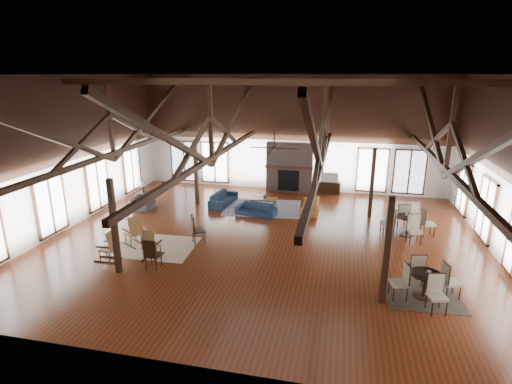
% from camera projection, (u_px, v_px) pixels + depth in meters
% --- Properties ---
extents(floor, '(16.00, 16.00, 0.00)m').
position_uv_depth(floor, '(264.00, 239.00, 15.10)').
color(floor, '#562912').
rests_on(floor, ground).
extents(ceiling, '(16.00, 14.00, 0.02)m').
position_uv_depth(ceiling, '(266.00, 74.00, 13.38)').
color(ceiling, black).
rests_on(ceiling, wall_back).
extents(wall_back, '(16.00, 0.02, 6.00)m').
position_uv_depth(wall_back, '(291.00, 134.00, 20.78)').
color(wall_back, white).
rests_on(wall_back, floor).
extents(wall_front, '(16.00, 0.02, 6.00)m').
position_uv_depth(wall_front, '(194.00, 238.00, 7.69)').
color(wall_front, white).
rests_on(wall_front, floor).
extents(wall_left, '(0.02, 14.00, 6.00)m').
position_uv_depth(wall_left, '(68.00, 153.00, 15.90)').
color(wall_left, white).
rests_on(wall_left, floor).
extents(roof_truss, '(15.60, 14.07, 3.14)m').
position_uv_depth(roof_truss, '(265.00, 133.00, 13.94)').
color(roof_truss, black).
rests_on(roof_truss, wall_back).
extents(post_grid, '(8.16, 7.16, 3.05)m').
position_uv_depth(post_grid, '(265.00, 201.00, 14.66)').
color(post_grid, black).
rests_on(post_grid, floor).
extents(fireplace, '(2.50, 0.69, 2.60)m').
position_uv_depth(fireplace, '(290.00, 167.00, 20.96)').
color(fireplace, '#6D5A53').
rests_on(fireplace, floor).
extents(ceiling_fan, '(1.60, 1.60, 0.75)m').
position_uv_depth(ceiling_fan, '(274.00, 147.00, 12.99)').
color(ceiling_fan, black).
rests_on(ceiling_fan, roof_truss).
extents(sofa_navy_front, '(1.89, 1.01, 0.52)m').
position_uv_depth(sofa_navy_front, '(256.00, 209.00, 17.63)').
color(sofa_navy_front, '#172640').
rests_on(sofa_navy_front, floor).
extents(sofa_navy_left, '(2.02, 0.97, 0.57)m').
position_uv_depth(sofa_navy_left, '(223.00, 198.00, 19.11)').
color(sofa_navy_left, '#16253D').
rests_on(sofa_navy_left, floor).
extents(sofa_orange, '(1.83, 0.72, 0.53)m').
position_uv_depth(sofa_orange, '(310.00, 206.00, 18.12)').
color(sofa_orange, '#9E5C1E').
rests_on(sofa_orange, floor).
extents(coffee_table, '(1.22, 0.63, 0.46)m').
position_uv_depth(coffee_table, '(264.00, 200.00, 18.52)').
color(coffee_table, brown).
rests_on(coffee_table, floor).
extents(vase, '(0.23, 0.23, 0.21)m').
position_uv_depth(vase, '(265.00, 196.00, 18.52)').
color(vase, '#B2B2B2').
rests_on(vase, coffee_table).
extents(armchair, '(0.97, 0.85, 0.63)m').
position_uv_depth(armchair, '(143.00, 203.00, 18.35)').
color(armchair, '#2F2F31').
rests_on(armchair, floor).
extents(side_table_lamp, '(0.47, 0.47, 1.21)m').
position_uv_depth(side_table_lamp, '(144.00, 196.00, 18.97)').
color(side_table_lamp, black).
rests_on(side_table_lamp, floor).
extents(rocking_chair_a, '(1.00, 0.85, 1.14)m').
position_uv_depth(rocking_chair_a, '(134.00, 232.00, 14.44)').
color(rocking_chair_a, brown).
rests_on(rocking_chair_a, floor).
extents(rocking_chair_b, '(0.51, 0.86, 1.06)m').
position_uv_depth(rocking_chair_b, '(151.00, 245.00, 13.39)').
color(rocking_chair_b, brown).
rests_on(rocking_chair_b, floor).
extents(rocking_chair_c, '(0.83, 0.47, 1.05)m').
position_uv_depth(rocking_chair_c, '(110.00, 247.00, 13.28)').
color(rocking_chair_c, brown).
rests_on(rocking_chair_c, floor).
extents(side_chair_a, '(0.64, 0.64, 1.09)m').
position_uv_depth(side_chair_a, '(196.00, 227.00, 14.57)').
color(side_chair_a, black).
rests_on(side_chair_a, floor).
extents(side_chair_b, '(0.44, 0.44, 1.04)m').
position_uv_depth(side_chair_b, '(151.00, 252.00, 12.62)').
color(side_chair_b, black).
rests_on(side_chair_b, floor).
extents(cafe_table_near, '(2.00, 2.00, 1.02)m').
position_uv_depth(cafe_table_near, '(425.00, 281.00, 11.08)').
color(cafe_table_near, black).
rests_on(cafe_table_near, floor).
extents(cafe_table_far, '(2.09, 2.09, 1.07)m').
position_uv_depth(cafe_table_far, '(408.00, 222.00, 15.36)').
color(cafe_table_far, black).
rests_on(cafe_table_far, floor).
extents(cup_near, '(0.14, 0.14, 0.09)m').
position_uv_depth(cup_near, '(429.00, 272.00, 10.99)').
color(cup_near, '#B2B2B2').
rests_on(cup_near, cafe_table_near).
extents(cup_far, '(0.16, 0.16, 0.10)m').
position_uv_depth(cup_far, '(407.00, 215.00, 15.33)').
color(cup_far, '#B2B2B2').
rests_on(cup_far, cafe_table_far).
extents(tv_console, '(1.21, 0.45, 0.61)m').
position_uv_depth(tv_console, '(328.00, 187.00, 20.89)').
color(tv_console, black).
rests_on(tv_console, floor).
extents(television, '(0.88, 0.15, 0.51)m').
position_uv_depth(television, '(330.00, 177.00, 20.73)').
color(television, '#B2B2B2').
rests_on(television, tv_console).
extents(rug_tan, '(2.89, 2.32, 0.01)m').
position_uv_depth(rug_tan, '(156.00, 247.00, 14.45)').
color(rug_tan, tan).
rests_on(rug_tan, floor).
extents(rug_navy, '(3.71, 2.92, 0.01)m').
position_uv_depth(rug_navy, '(263.00, 208.00, 18.63)').
color(rug_navy, '#1B1E4B').
rests_on(rug_navy, floor).
extents(rug_dark, '(2.18, 2.01, 0.01)m').
position_uv_depth(rug_dark, '(422.00, 294.00, 11.34)').
color(rug_dark, black).
rests_on(rug_dark, floor).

